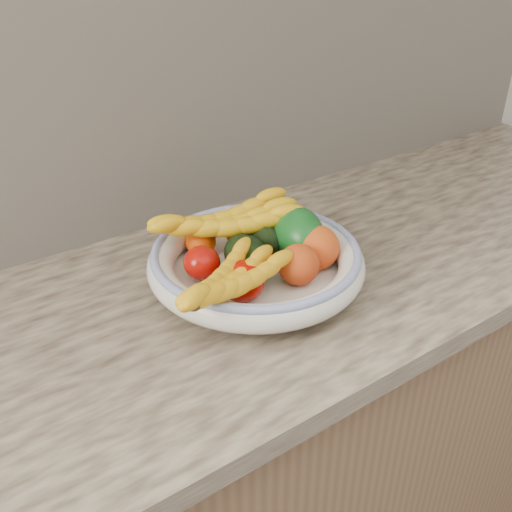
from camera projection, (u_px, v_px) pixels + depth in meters
The scene contains 13 objects.
kitchen_counter at pixel (250, 440), 1.29m from camera, with size 2.44×0.66×1.40m.
fruit_bowl at pixel (256, 261), 1.02m from camera, with size 0.39×0.39×0.08m.
clementine_back_left at pixel (201, 242), 1.07m from camera, with size 0.06×0.06×0.05m, color #F44F05.
clementine_back_right at pixel (239, 233), 1.11m from camera, with size 0.05×0.05×0.05m, color #F25205.
tomato_left at pixel (202, 263), 0.99m from camera, with size 0.07×0.07×0.06m, color #AB0C05.
tomato_near_left at pixel (242, 281), 0.94m from camera, with size 0.08×0.08×0.07m, color #B80900.
avocado_center at pixel (247, 256), 1.01m from camera, with size 0.07×0.11×0.07m, color black.
avocado_right at pixel (266, 237), 1.07m from camera, with size 0.06×0.09×0.06m, color black.
green_mango at pixel (297, 233), 1.06m from camera, with size 0.09×0.14×0.10m, color #0E4F17.
peach_front at pixel (299, 265), 0.98m from camera, with size 0.07×0.07×0.07m, color orange.
peach_right at pixel (317, 248), 1.03m from camera, with size 0.08×0.08×0.08m, color orange.
banana_bunch_back at pixel (225, 226), 1.06m from camera, with size 0.30×0.11×0.09m, color yellow, non-canonical shape.
banana_bunch_front at pixel (230, 284), 0.90m from camera, with size 0.26×0.11×0.07m, color yellow, non-canonical shape.
Camera 1 is at (-0.50, 0.94, 1.48)m, focal length 40.00 mm.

